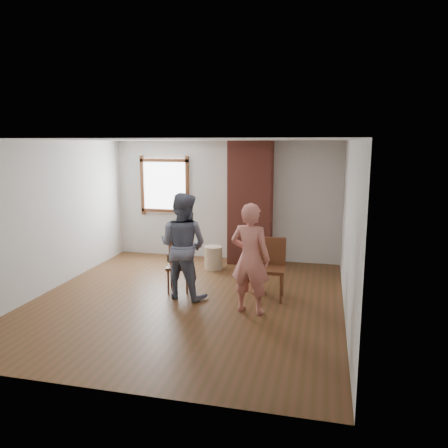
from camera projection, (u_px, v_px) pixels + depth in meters
The scene contains 12 objects.
ground at pixel (188, 300), 7.20m from camera, with size 5.50×5.50×0.00m, color brown.
room_shell at pixel (194, 187), 7.46m from camera, with size 5.04×5.52×2.62m.
brick_chimney at pixel (250, 203), 9.22m from camera, with size 0.90×0.50×2.60m, color brown.
stoneware_crock at pixel (213, 258), 8.93m from camera, with size 0.37×0.37×0.47m, color #CBB792.
dark_pot at pixel (170, 258), 9.54m from camera, with size 0.15×0.15×0.15m, color black.
dining_chair_left at pixel (179, 263), 7.66m from camera, with size 0.47×0.47×0.86m.
dining_chair_right at pixel (271, 265), 7.24m from camera, with size 0.49×0.49×1.00m.
side_table at pixel (258, 270), 7.47m from camera, with size 0.40×0.40×0.60m.
cake_plate at pixel (258, 259), 7.44m from camera, with size 0.18×0.18×0.01m, color white.
cake_slice at pixel (259, 257), 7.43m from camera, with size 0.08×0.07×0.06m, color white.
man at pixel (183, 246), 7.20m from camera, with size 0.86×0.67×1.76m, color black.
person_pink at pixel (250, 259), 6.54m from camera, with size 0.62×0.40×1.69m, color #D37769.
Camera 1 is at (2.16, -6.53, 2.56)m, focal length 35.00 mm.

